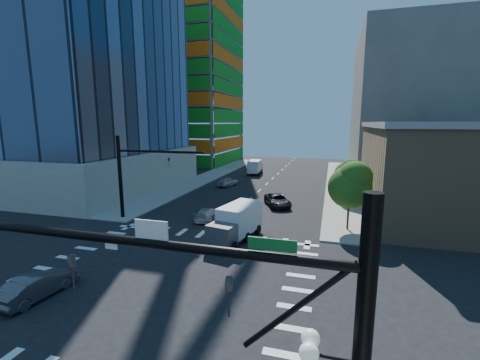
% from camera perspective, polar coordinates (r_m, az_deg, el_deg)
% --- Properties ---
extents(ground, '(160.00, 160.00, 0.00)m').
position_cam_1_polar(ground, '(23.51, -13.49, -16.69)').
color(ground, black).
rests_on(ground, ground).
extents(road_markings, '(20.00, 20.00, 0.01)m').
position_cam_1_polar(road_markings, '(23.50, -13.49, -16.68)').
color(road_markings, silver).
rests_on(road_markings, ground).
extents(sidewalk_ne, '(5.00, 60.00, 0.15)m').
position_cam_1_polar(sidewalk_ne, '(59.08, 17.53, -0.51)').
color(sidewalk_ne, gray).
rests_on(sidewalk_ne, ground).
extents(sidewalk_nw, '(5.00, 60.00, 0.15)m').
position_cam_1_polar(sidewalk_nw, '(63.44, -5.64, 0.62)').
color(sidewalk_nw, gray).
rests_on(sidewalk_nw, ground).
extents(construction_building, '(25.16, 34.50, 70.60)m').
position_cam_1_polar(construction_building, '(89.77, -9.85, 19.03)').
color(construction_building, slate).
rests_on(construction_building, ground).
extents(commercial_building, '(20.50, 22.50, 10.60)m').
position_cam_1_polar(commercial_building, '(42.93, 35.38, 1.31)').
color(commercial_building, '#8C6F51').
rests_on(commercial_building, ground).
extents(bg_building_ne, '(24.00, 30.00, 28.00)m').
position_cam_1_polar(bg_building_ne, '(75.01, 29.21, 11.54)').
color(bg_building_ne, '#5C5952').
rests_on(bg_building_ne, ground).
extents(signal_mast_nw, '(10.20, 0.40, 9.00)m').
position_cam_1_polar(signal_mast_nw, '(36.47, -18.71, 1.70)').
color(signal_mast_nw, black).
rests_on(signal_mast_nw, sidewalk_nw).
extents(tree_south, '(4.16, 4.16, 6.82)m').
position_cam_1_polar(tree_south, '(32.61, 19.19, -0.70)').
color(tree_south, '#382316').
rests_on(tree_south, sidewalk_ne).
extents(tree_north, '(3.54, 3.52, 5.78)m').
position_cam_1_polar(tree_north, '(44.57, 18.74, 1.19)').
color(tree_north, '#382316').
rests_on(tree_north, sidewalk_ne).
extents(car_nb_far, '(4.57, 6.10, 1.54)m').
position_cam_1_polar(car_nb_far, '(41.16, 6.69, -3.61)').
color(car_nb_far, black).
rests_on(car_nb_far, ground).
extents(car_sb_near, '(2.16, 4.71, 1.33)m').
position_cam_1_polar(car_sb_near, '(35.51, -5.84, -6.00)').
color(car_sb_near, silver).
rests_on(car_sb_near, ground).
extents(car_sb_mid, '(3.12, 4.80, 1.52)m').
position_cam_1_polar(car_sb_mid, '(53.86, -2.20, -0.30)').
color(car_sb_mid, '#B2B6BA').
rests_on(car_sb_mid, ground).
extents(car_sb_cross, '(2.02, 4.79, 1.54)m').
position_cam_1_polar(car_sb_cross, '(23.90, -32.30, -15.54)').
color(car_sb_cross, '#47474B').
rests_on(car_sb_cross, ground).
extents(box_truck_near, '(3.71, 6.37, 3.14)m').
position_cam_1_polar(box_truck_near, '(29.03, -0.94, -8.16)').
color(box_truck_near, black).
rests_on(box_truck_near, ground).
extents(box_truck_far, '(2.74, 5.76, 2.95)m').
position_cam_1_polar(box_truck_far, '(66.64, 2.73, 2.18)').
color(box_truck_far, black).
rests_on(box_truck_far, ground).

